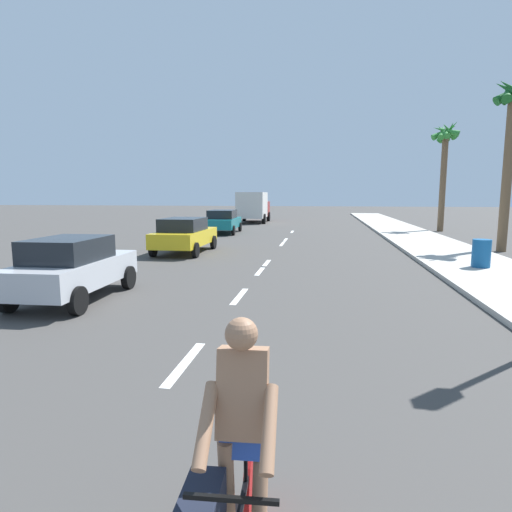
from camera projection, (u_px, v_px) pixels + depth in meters
The scene contains 17 objects.
ground_plane at pixel (268, 261), 17.00m from camera, with size 160.00×160.00×0.00m, color #423F3D.
sidewalk_strip at pixel (456, 256), 17.81m from camera, with size 3.60×80.00×0.14m, color #B2ADA3.
lane_stripe_2 at pixel (185, 363), 6.73m from camera, with size 0.16×1.80×0.01m, color white.
lane_stripe_3 at pixel (240, 296), 11.14m from camera, with size 0.16×1.80×0.01m, color white.
lane_stripe_4 at pixel (260, 271), 14.86m from camera, with size 0.16×1.80×0.01m, color white.
lane_stripe_5 at pixel (266, 263), 16.41m from camera, with size 0.16×1.80×0.01m, color white.
lane_stripe_6 at pixel (282, 244), 22.83m from camera, with size 0.16×1.80×0.01m, color white.
lane_stripe_7 at pixel (285, 240), 24.89m from camera, with size 0.16×1.80×0.01m, color white.
lane_stripe_8 at pixel (292, 232), 30.34m from camera, with size 0.16×1.80×0.01m, color white.
cyclist at pixel (234, 462), 2.89m from camera, with size 0.64×1.71×1.82m.
parked_car_silver at pixel (73, 267), 10.66m from camera, with size 1.92×3.97×1.57m.
parked_car_yellow at pixel (185, 234), 19.34m from camera, with size 2.04×4.42×1.57m.
parked_car_teal at pixel (223, 221), 29.09m from camera, with size 2.24×4.57×1.57m.
delivery_truck at pixel (253, 206), 40.16m from camera, with size 2.77×6.28×2.80m.
palm_tree_far at pixel (512, 122), 19.05m from camera, with size 1.68×1.83×7.86m.
palm_tree_distant at pixel (445, 149), 29.87m from camera, with size 1.87×1.82×7.74m.
trash_bin_far at pixel (481, 253), 14.71m from camera, with size 0.60×0.60×0.96m, color #14518C.
Camera 1 is at (2.07, 3.33, 2.61)m, focal length 30.26 mm.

